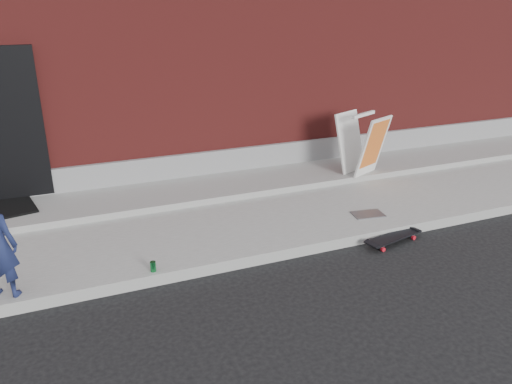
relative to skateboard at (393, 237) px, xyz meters
name	(u,v)px	position (x,y,z in m)	size (l,w,h in m)	color
ground	(243,269)	(-2.15, 0.12, -0.08)	(80.00, 80.00, 0.00)	black
sidewalk	(208,218)	(-2.15, 1.62, -0.01)	(20.00, 3.00, 0.15)	gray
apron	(191,190)	(-2.15, 2.52, 0.12)	(20.00, 1.20, 0.10)	gray
building	(132,30)	(-2.15, 7.11, 2.42)	(20.00, 8.10, 5.00)	maroon
skateboard	(393,237)	(0.00, 0.00, 0.00)	(0.92, 0.41, 0.10)	red
pizza_sign	(363,144)	(0.83, 2.10, 0.70)	(0.89, 0.95, 1.07)	silver
soda_can	(153,266)	(-3.24, 0.22, 0.13)	(0.07, 0.07, 0.12)	#187B37
utility_plate	(368,214)	(0.03, 0.66, 0.07)	(0.45, 0.29, 0.01)	#5C5C61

